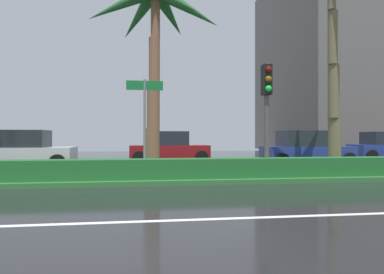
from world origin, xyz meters
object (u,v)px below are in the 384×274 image
Objects in this scene: palm_tree_centre_left at (155,19)px; car_in_traffic_third at (306,149)px; street_name_sign at (145,115)px; car_in_traffic_second at (169,148)px; car_in_traffic_leading at (23,150)px; traffic_signal_median_right at (267,98)px.

car_in_traffic_third is (7.51, 3.90, -4.68)m from palm_tree_centre_left.
street_name_sign is 0.70× the size of car_in_traffic_second.
street_name_sign is 7.88m from car_in_traffic_leading.
traffic_signal_median_right reaches higher than car_in_traffic_third.
palm_tree_centre_left reaches higher than car_in_traffic_leading.
palm_tree_centre_left is at bearing -35.65° from car_in_traffic_leading.
car_in_traffic_third is (4.00, 5.37, -1.83)m from traffic_signal_median_right.
street_name_sign is at bearing -145.35° from car_in_traffic_third.
car_in_traffic_third is at bearing 27.44° from palm_tree_centre_left.
traffic_signal_median_right is 0.85× the size of car_in_traffic_leading.
palm_tree_centre_left is 1.59× the size of car_in_traffic_leading.
street_name_sign is at bearing -98.78° from car_in_traffic_second.
street_name_sign reaches higher than car_in_traffic_third.
traffic_signal_median_right is 3.89m from street_name_sign.
car_in_traffic_second is 7.20m from car_in_traffic_third.
palm_tree_centre_left is at bearing 77.46° from street_name_sign.
street_name_sign is 0.70× the size of car_in_traffic_third.
traffic_signal_median_right reaches higher than car_in_traffic_second.
car_in_traffic_leading is 1.00× the size of car_in_traffic_third.
traffic_signal_median_right is at bearing 0.70° from street_name_sign.
car_in_traffic_third is (13.22, -0.20, 0.00)m from car_in_traffic_leading.
car_in_traffic_leading is at bearing 179.13° from car_in_traffic_third.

